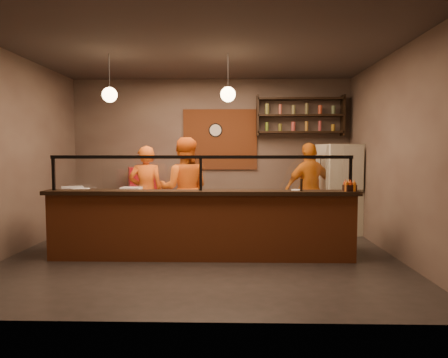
{
  "coord_description": "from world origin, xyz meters",
  "views": [
    {
      "loc": [
        0.49,
        -6.23,
        1.65
      ],
      "look_at": [
        0.33,
        0.3,
        1.19
      ],
      "focal_mm": 32.0,
      "sensor_mm": 36.0,
      "label": 1
    }
  ],
  "objects_px": {
    "cook_left": "(146,193)",
    "pizza_dough": "(216,197)",
    "fridge": "(339,189)",
    "cook_mid": "(184,189)",
    "pepper_mill": "(301,185)",
    "cook_right": "(310,190)",
    "red_cooler": "(143,198)",
    "condiment_caddy": "(350,188)",
    "wall_clock": "(216,130)"
  },
  "relations": [
    {
      "from": "cook_left",
      "to": "pizza_dough",
      "type": "height_order",
      "value": "cook_left"
    },
    {
      "from": "fridge",
      "to": "cook_mid",
      "type": "bearing_deg",
      "value": -178.82
    },
    {
      "from": "cook_left",
      "to": "fridge",
      "type": "xyz_separation_m",
      "value": [
        3.75,
        0.56,
        0.02
      ]
    },
    {
      "from": "pepper_mill",
      "to": "fridge",
      "type": "bearing_deg",
      "value": 61.75
    },
    {
      "from": "cook_right",
      "to": "red_cooler",
      "type": "height_order",
      "value": "cook_right"
    },
    {
      "from": "red_cooler",
      "to": "pizza_dough",
      "type": "relative_size",
      "value": 2.87
    },
    {
      "from": "condiment_caddy",
      "to": "pepper_mill",
      "type": "bearing_deg",
      "value": 179.98
    },
    {
      "from": "wall_clock",
      "to": "fridge",
      "type": "bearing_deg",
      "value": -16.43
    },
    {
      "from": "pizza_dough",
      "to": "cook_mid",
      "type": "bearing_deg",
      "value": 125.85
    },
    {
      "from": "wall_clock",
      "to": "fridge",
      "type": "distance_m",
      "value": 2.87
    },
    {
      "from": "cook_left",
      "to": "red_cooler",
      "type": "bearing_deg",
      "value": -82.98
    },
    {
      "from": "cook_left",
      "to": "pepper_mill",
      "type": "bearing_deg",
      "value": 140.71
    },
    {
      "from": "cook_left",
      "to": "condiment_caddy",
      "type": "bearing_deg",
      "value": 146.22
    },
    {
      "from": "fridge",
      "to": "pizza_dough",
      "type": "bearing_deg",
      "value": -158.86
    },
    {
      "from": "wall_clock",
      "to": "cook_left",
      "type": "bearing_deg",
      "value": -133.84
    },
    {
      "from": "cook_left",
      "to": "pizza_dough",
      "type": "distance_m",
      "value": 1.69
    },
    {
      "from": "cook_mid",
      "to": "fridge",
      "type": "xyz_separation_m",
      "value": [
        3.01,
        0.71,
        -0.06
      ]
    },
    {
      "from": "fridge",
      "to": "condiment_caddy",
      "type": "height_order",
      "value": "fridge"
    },
    {
      "from": "cook_right",
      "to": "pepper_mill",
      "type": "height_order",
      "value": "cook_right"
    },
    {
      "from": "cook_mid",
      "to": "red_cooler",
      "type": "height_order",
      "value": "cook_mid"
    },
    {
      "from": "red_cooler",
      "to": "pepper_mill",
      "type": "xyz_separation_m",
      "value": [
        2.93,
        -2.49,
        0.5
      ]
    },
    {
      "from": "cook_left",
      "to": "cook_mid",
      "type": "distance_m",
      "value": 0.75
    },
    {
      "from": "condiment_caddy",
      "to": "pepper_mill",
      "type": "distance_m",
      "value": 0.71
    },
    {
      "from": "pizza_dough",
      "to": "cook_right",
      "type": "bearing_deg",
      "value": 35.71
    },
    {
      "from": "cook_left",
      "to": "condiment_caddy",
      "type": "relative_size",
      "value": 10.42
    },
    {
      "from": "cook_right",
      "to": "cook_left",
      "type": "bearing_deg",
      "value": -14.95
    },
    {
      "from": "red_cooler",
      "to": "condiment_caddy",
      "type": "xyz_separation_m",
      "value": [
        3.64,
        -2.49,
        0.45
      ]
    },
    {
      "from": "cook_right",
      "to": "pepper_mill",
      "type": "xyz_separation_m",
      "value": [
        -0.47,
        -1.76,
        0.25
      ]
    },
    {
      "from": "cook_right",
      "to": "red_cooler",
      "type": "relative_size",
      "value": 1.39
    },
    {
      "from": "cook_left",
      "to": "cook_right",
      "type": "distance_m",
      "value": 3.11
    },
    {
      "from": "red_cooler",
      "to": "wall_clock",
      "type": "bearing_deg",
      "value": -6.57
    },
    {
      "from": "cook_mid",
      "to": "fridge",
      "type": "height_order",
      "value": "cook_mid"
    },
    {
      "from": "wall_clock",
      "to": "pizza_dough",
      "type": "relative_size",
      "value": 0.66
    },
    {
      "from": "pizza_dough",
      "to": "pepper_mill",
      "type": "bearing_deg",
      "value": -21.35
    },
    {
      "from": "pepper_mill",
      "to": "cook_mid",
      "type": "bearing_deg",
      "value": 144.47
    },
    {
      "from": "cook_right",
      "to": "condiment_caddy",
      "type": "bearing_deg",
      "value": 78.32
    },
    {
      "from": "condiment_caddy",
      "to": "red_cooler",
      "type": "bearing_deg",
      "value": 145.58
    },
    {
      "from": "condiment_caddy",
      "to": "cook_mid",
      "type": "bearing_deg",
      "value": 152.52
    },
    {
      "from": "wall_clock",
      "to": "cook_right",
      "type": "relative_size",
      "value": 0.17
    },
    {
      "from": "wall_clock",
      "to": "cook_mid",
      "type": "xyz_separation_m",
      "value": [
        -0.51,
        -1.45,
        -1.15
      ]
    },
    {
      "from": "cook_left",
      "to": "pizza_dough",
      "type": "relative_size",
      "value": 3.84
    },
    {
      "from": "pizza_dough",
      "to": "red_cooler",
      "type": "bearing_deg",
      "value": 129.58
    },
    {
      "from": "condiment_caddy",
      "to": "cook_right",
      "type": "bearing_deg",
      "value": 97.91
    },
    {
      "from": "wall_clock",
      "to": "pizza_dough",
      "type": "bearing_deg",
      "value": -87.32
    },
    {
      "from": "cook_left",
      "to": "red_cooler",
      "type": "xyz_separation_m",
      "value": [
        -0.29,
        0.99,
        -0.22
      ]
    },
    {
      "from": "red_cooler",
      "to": "pepper_mill",
      "type": "bearing_deg",
      "value": -58.37
    },
    {
      "from": "cook_left",
      "to": "cook_right",
      "type": "xyz_separation_m",
      "value": [
        3.1,
        0.25,
        0.03
      ]
    },
    {
      "from": "pepper_mill",
      "to": "condiment_caddy",
      "type": "bearing_deg",
      "value": -0.02
    },
    {
      "from": "cook_right",
      "to": "fridge",
      "type": "height_order",
      "value": "cook_right"
    },
    {
      "from": "cook_right",
      "to": "fridge",
      "type": "distance_m",
      "value": 0.71
    }
  ]
}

